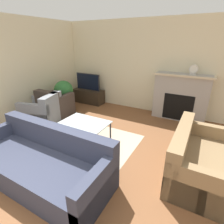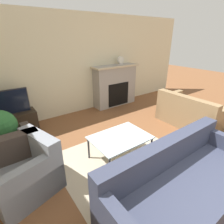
% 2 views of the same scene
% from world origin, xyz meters
% --- Properties ---
extents(wall_back, '(8.26, 0.06, 2.70)m').
position_xyz_m(wall_back, '(0.00, 4.67, 1.35)').
color(wall_back, beige).
rests_on(wall_back, ground_plane).
extents(area_rug, '(2.22, 1.95, 0.00)m').
position_xyz_m(area_rug, '(-0.38, 2.02, 0.00)').
color(area_rug, '#B7A88E').
rests_on(area_rug, ground_plane).
extents(fireplace, '(1.53, 0.46, 1.29)m').
position_xyz_m(fireplace, '(1.22, 4.44, 0.67)').
color(fireplace, '#9E9993').
rests_on(fireplace, ground_plane).
extents(tv_stand, '(1.10, 0.43, 0.48)m').
position_xyz_m(tv_stand, '(-1.85, 4.34, 0.24)').
color(tv_stand, '#2D2319').
rests_on(tv_stand, ground_plane).
extents(tv, '(0.93, 0.06, 0.56)m').
position_xyz_m(tv, '(-1.85, 4.34, 0.76)').
color(tv, '#232328').
rests_on(tv, tv_stand).
extents(couch_sectional, '(2.35, 0.96, 0.82)m').
position_xyz_m(couch_sectional, '(-0.29, 0.91, 0.28)').
color(couch_sectional, '#33384C').
rests_on(couch_sectional, ground_plane).
extents(couch_loveseat, '(0.95, 1.53, 0.82)m').
position_xyz_m(couch_loveseat, '(1.93, 2.16, 0.29)').
color(couch_loveseat, '#8C704C').
rests_on(couch_loveseat, ground_plane).
extents(armchair_by_window, '(1.06, 1.01, 0.82)m').
position_xyz_m(armchair_by_window, '(-1.95, 2.37, 0.30)').
color(armchair_by_window, gray).
rests_on(armchair_by_window, ground_plane).
extents(armchair_accent, '(0.78, 0.84, 0.82)m').
position_xyz_m(armchair_accent, '(-2.02, 2.89, 0.30)').
color(armchair_accent, '#3D332D').
rests_on(armchair_accent, ground_plane).
extents(coffee_table, '(1.02, 0.75, 0.46)m').
position_xyz_m(coffee_table, '(-0.38, 2.14, 0.42)').
color(coffee_table, '#333338').
rests_on(coffee_table, ground_plane).
extents(potted_plant, '(0.58, 0.58, 0.96)m').
position_xyz_m(potted_plant, '(-2.09, 3.38, 0.62)').
color(potted_plant, '#47474C').
rests_on(potted_plant, ground_plane).
extents(mantel_clock, '(0.22, 0.07, 0.25)m').
position_xyz_m(mantel_clock, '(1.43, 4.44, 1.42)').
color(mantel_clock, beige).
rests_on(mantel_clock, fireplace).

